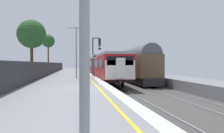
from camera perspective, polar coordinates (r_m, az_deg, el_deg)
ground at (r=15.15m, az=7.67°, el=-7.52°), size 17.40×110.00×1.21m
commuter_train_at_platform at (r=49.87m, az=-5.09°, el=0.44°), size 2.83×62.43×3.81m
freight_train_adjacent_track at (r=52.63m, az=-0.94°, el=0.79°), size 2.60×61.87×4.68m
signal_gantry at (r=27.26m, az=-4.45°, el=3.78°), size 1.10×0.24×4.79m
speed_limit_sign at (r=23.74m, az=-4.61°, el=1.09°), size 0.59×0.08×2.66m
platform_lamp_mid at (r=23.82m, az=-9.30°, el=4.80°), size 2.00×0.20×5.48m
platform_back_fence at (r=14.79m, az=-23.84°, el=-1.87°), size 0.07×99.00×1.74m
background_tree_left at (r=50.29m, az=-16.27°, el=6.23°), size 2.83×2.83×7.94m
background_tree_centre at (r=35.05m, az=-20.13°, el=7.75°), size 4.24×4.24×8.10m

